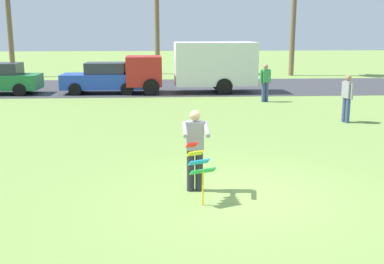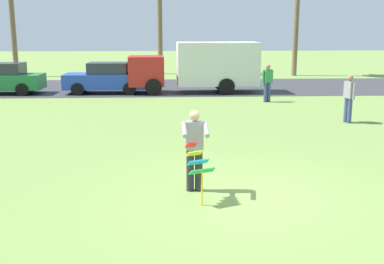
{
  "view_description": "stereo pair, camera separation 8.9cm",
  "coord_description": "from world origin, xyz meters",
  "views": [
    {
      "loc": [
        -1.55,
        -9.04,
        3.39
      ],
      "look_at": [
        -0.92,
        1.44,
        1.05
      ],
      "focal_mm": 44.14,
      "sensor_mm": 36.0,
      "label": 1
    },
    {
      "loc": [
        -1.47,
        -9.05,
        3.39
      ],
      "look_at": [
        -0.92,
        1.44,
        1.05
      ],
      "focal_mm": 44.14,
      "sensor_mm": 36.0,
      "label": 2
    }
  ],
  "objects": [
    {
      "name": "ground_plane",
      "position": [
        0.0,
        0.0,
        0.0
      ],
      "size": [
        120.0,
        120.0,
        0.0
      ],
      "primitive_type": "plane",
      "color": "olive"
    },
    {
      "name": "road_strip",
      "position": [
        0.0,
        18.07,
        0.01
      ],
      "size": [
        120.0,
        8.0,
        0.01
      ],
      "primitive_type": "cube",
      "color": "#38383D",
      "rests_on": "ground"
    },
    {
      "name": "person_kite_flyer",
      "position": [
        -0.92,
        0.42,
        0.95
      ],
      "size": [
        0.53,
        0.65,
        1.73
      ],
      "color": "#26262B",
      "rests_on": "ground"
    },
    {
      "name": "kite_held",
      "position": [
        -0.89,
        -0.26,
        0.79
      ],
      "size": [
        0.58,
        0.72,
        1.16
      ],
      "color": "red",
      "rests_on": "ground"
    },
    {
      "name": "parked_car_blue",
      "position": [
        -4.66,
        15.67,
        0.77
      ],
      "size": [
        4.22,
        1.88,
        1.6
      ],
      "color": "#2347B7",
      "rests_on": "ground"
    },
    {
      "name": "parked_truck_red_cab",
      "position": [
        0.31,
        15.67,
        1.41
      ],
      "size": [
        6.75,
        2.25,
        2.62
      ],
      "color": "#B2231E",
      "rests_on": "ground"
    },
    {
      "name": "person_walker_near",
      "position": [
        3.11,
        12.36,
        0.93
      ],
      "size": [
        0.54,
        0.34,
        1.73
      ],
      "color": "#384772",
      "rests_on": "ground"
    },
    {
      "name": "person_walker_far",
      "position": [
        5.02,
        7.41,
        0.93
      ],
      "size": [
        0.33,
        0.54,
        1.73
      ],
      "color": "#384772",
      "rests_on": "ground"
    }
  ]
}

